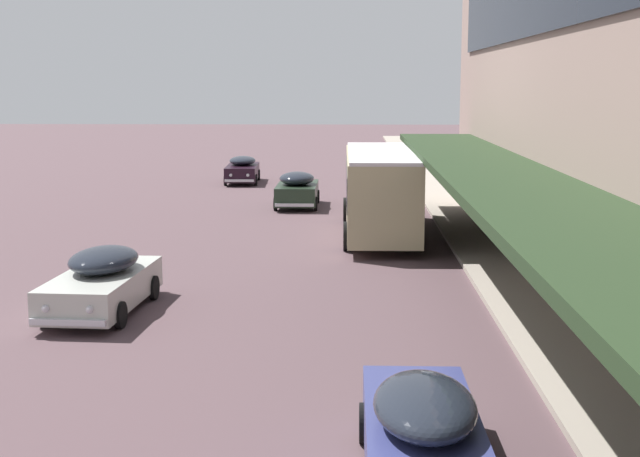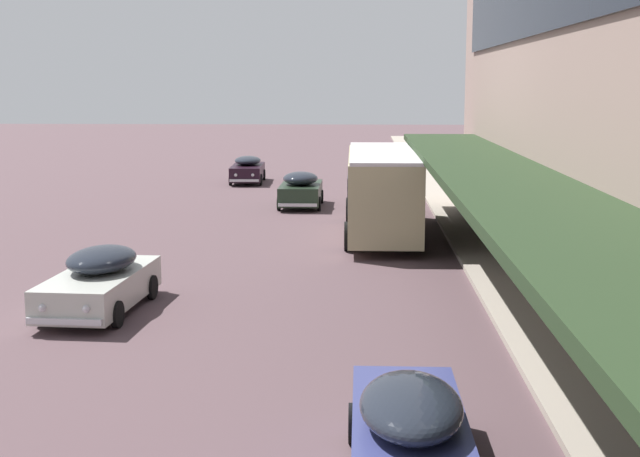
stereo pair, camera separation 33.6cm
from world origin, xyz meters
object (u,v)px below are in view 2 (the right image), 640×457
Objects in this scene: sedan_second_mid at (301,190)px; sedan_trailing_near at (100,280)px; transit_bus_kerbside_front at (382,187)px; sedan_oncoming_front at (248,169)px; sedan_trailing_mid at (410,434)px.

sedan_trailing_near is at bearing -100.92° from sedan_second_mid.
transit_bus_kerbside_front is at bearing -65.39° from sedan_second_mid.
sedan_second_mid reaches higher than sedan_trailing_near.
sedan_second_mid is (3.75, -10.09, 0.05)m from sedan_oncoming_front.
sedan_oncoming_front is 1.08× the size of sedan_second_mid.
sedan_trailing_mid is (7.23, -38.93, 0.01)m from sedan_oncoming_front.
transit_bus_kerbside_front is 2.07× the size of sedan_trailing_near.
sedan_trailing_near is at bearing -89.95° from sedan_oncoming_front.
sedan_second_mid reaches higher than sedan_oncoming_front.
transit_bus_kerbside_front is 21.12m from sedan_trailing_mid.
sedan_trailing_mid is (7.21, -9.52, -0.02)m from sedan_trailing_near.
transit_bus_kerbside_front reaches higher than sedan_trailing_mid.
sedan_second_mid is (3.73, 19.33, 0.02)m from sedan_trailing_near.
sedan_trailing_near is at bearing -122.13° from transit_bus_kerbside_front.
sedan_trailing_mid is at bearing -79.47° from sedan_oncoming_front.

